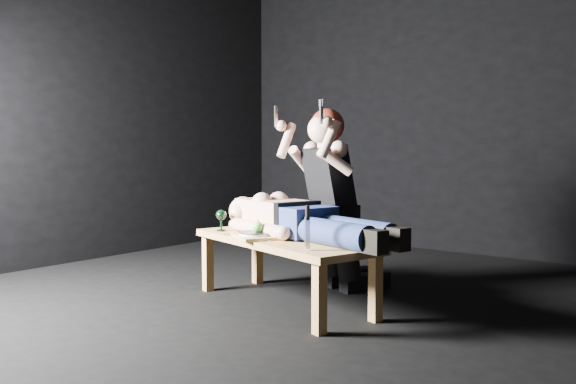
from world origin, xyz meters
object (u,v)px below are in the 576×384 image
(lying_man, at_px, (302,216))
(goblet, at_px, (221,220))
(table, at_px, (283,271))
(serving_tray, at_px, (255,236))
(carving_knife, at_px, (307,228))
(kneeling_woman, at_px, (338,198))

(lying_man, bearing_deg, goblet, -152.28)
(table, bearing_deg, serving_tray, -121.12)
(table, distance_m, lying_man, 0.39)
(table, relative_size, carving_knife, 5.53)
(kneeling_woman, bearing_deg, lying_man, -66.49)
(table, height_order, kneeling_woman, kneeling_woman)
(lying_man, xyz_separation_m, kneeling_woman, (-0.02, 0.46, 0.09))
(table, xyz_separation_m, carving_knife, (0.42, -0.31, 0.36))
(lying_man, distance_m, goblet, 0.64)
(kneeling_woman, bearing_deg, goblet, -114.59)
(kneeling_woman, distance_m, goblet, 0.86)
(kneeling_woman, xyz_separation_m, serving_tray, (-0.20, -0.69, -0.22))
(table, height_order, carving_knife, carving_knife)
(kneeling_woman, relative_size, carving_knife, 5.24)
(lying_man, height_order, carving_knife, lying_man)
(lying_man, distance_m, serving_tray, 0.34)
(lying_man, bearing_deg, serving_tray, -116.85)
(lying_man, height_order, serving_tray, lying_man)
(table, relative_size, goblet, 9.33)
(lying_man, distance_m, kneeling_woman, 0.47)
(serving_tray, xyz_separation_m, carving_knife, (0.56, -0.19, 0.12))
(goblet, bearing_deg, lying_man, 11.41)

